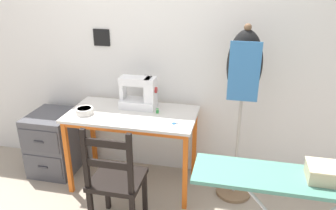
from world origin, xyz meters
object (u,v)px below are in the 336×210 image
thread_spool_near_machine (157,111)px  sewing_machine (140,94)px  dress_form (243,78)px  fabric_bowl (84,111)px  scissors (177,124)px  filing_cabinet (55,142)px  ironing_board (297,185)px  storage_box (323,173)px  wooden_chair (116,181)px

thread_spool_near_machine → sewing_machine: bearing=153.9°
dress_form → sewing_machine: bearing=173.9°
fabric_bowl → thread_spool_near_machine: size_ratio=3.62×
scissors → thread_spool_near_machine: thread_spool_near_machine is taller
filing_cabinet → ironing_board: ironing_board is taller
thread_spool_near_machine → ironing_board: bearing=-40.3°
scissors → ironing_board: 1.13m
scissors → storage_box: (0.99, -0.72, 0.12)m
scissors → wooden_chair: (-0.39, -0.47, -0.32)m
storage_box → dress_form: bearing=117.9°
storage_box → wooden_chair: bearing=169.6°
sewing_machine → wooden_chair: size_ratio=0.37×
dress_form → ironing_board: 1.04m
storage_box → filing_cabinet: bearing=158.5°
wooden_chair → storage_box: (1.38, -0.25, 0.44)m
sewing_machine → filing_cabinet: size_ratio=0.55×
ironing_board → dress_form: bearing=110.9°
wooden_chair → ironing_board: (1.25, -0.27, 0.35)m
thread_spool_near_machine → wooden_chair: bearing=-104.8°
dress_form → storage_box: 1.05m
fabric_bowl → ironing_board: (1.72, -0.76, 0.00)m
filing_cabinet → scissors: bearing=-8.3°
fabric_bowl → thread_spool_near_machine: bearing=14.1°
scissors → storage_box: storage_box is taller
fabric_bowl → filing_cabinet: (-0.47, 0.17, -0.47)m
wooden_chair → scissors: bearing=49.9°
wooden_chair → ironing_board: 1.33m
ironing_board → fabric_bowl: bearing=156.3°
fabric_bowl → storage_box: bearing=-21.9°
storage_box → ironing_board: bearing=-173.1°
scissors → sewing_machine: bearing=146.0°
sewing_machine → filing_cabinet: 1.09m
dress_form → ironing_board: dress_form is taller
wooden_chair → dress_form: (0.90, 0.64, 0.70)m
fabric_bowl → wooden_chair: (0.47, -0.49, -0.34)m
thread_spool_near_machine → ironing_board: ironing_board is taller
filing_cabinet → dress_form: (1.84, -0.02, 0.82)m
filing_cabinet → thread_spool_near_machine: bearing=-0.6°
sewing_machine → dress_form: size_ratio=0.22×
sewing_machine → wooden_chair: bearing=-88.7°
thread_spool_near_machine → scissors: bearing=-39.8°
wooden_chair → dress_form: size_ratio=0.59×
scissors → thread_spool_near_machine: 0.29m
wooden_chair → ironing_board: size_ratio=0.76×
sewing_machine → scissors: 0.51m
ironing_board → filing_cabinet: bearing=157.0°
filing_cabinet → ironing_board: size_ratio=0.52×
filing_cabinet → dress_form: bearing=-0.5°
scissors → dress_form: bearing=19.1°
fabric_bowl → filing_cabinet: size_ratio=0.25×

